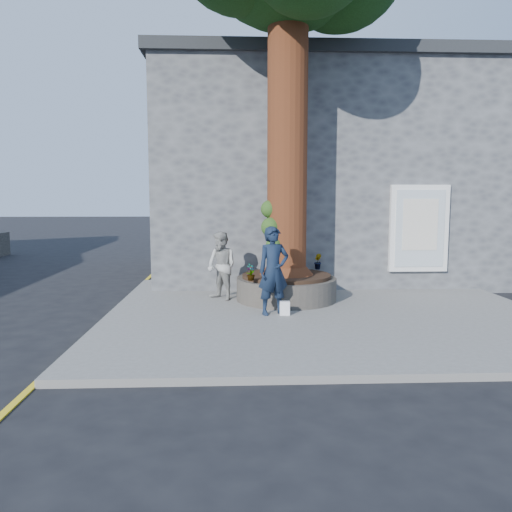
{
  "coord_description": "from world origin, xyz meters",
  "views": [
    {
      "loc": [
        -0.41,
        -9.34,
        2.46
      ],
      "look_at": [
        0.06,
        1.1,
        1.25
      ],
      "focal_mm": 35.0,
      "sensor_mm": 36.0,
      "label": 1
    }
  ],
  "objects": [
    {
      "name": "plant_d",
      "position": [
        0.78,
        2.85,
        0.87
      ],
      "size": [
        0.35,
        0.36,
        0.3
      ],
      "primitive_type": "imported",
      "rotation": [
        0.0,
        0.0,
        5.26
      ],
      "color": "gray",
      "rests_on": "planter"
    },
    {
      "name": "yellow_line",
      "position": [
        -3.05,
        1.0,
        0.0
      ],
      "size": [
        0.1,
        30.0,
        0.01
      ],
      "primitive_type": "cube",
      "color": "yellow",
      "rests_on": "ground"
    },
    {
      "name": "plant_b",
      "position": [
        1.65,
        2.77,
        0.91
      ],
      "size": [
        0.22,
        0.23,
        0.38
      ],
      "primitive_type": "imported",
      "rotation": [
        0.0,
        0.0,
        1.66
      ],
      "color": "gray",
      "rests_on": "planter"
    },
    {
      "name": "woman",
      "position": [
        -0.7,
        2.09,
        0.91
      ],
      "size": [
        0.97,
        0.97,
        1.58
      ],
      "primitive_type": "imported",
      "rotation": [
        0.0,
        0.0,
        -0.79
      ],
      "color": "#A1A19A",
      "rests_on": "pavement"
    },
    {
      "name": "stone_shop",
      "position": [
        2.5,
        7.2,
        3.16
      ],
      "size": [
        10.3,
        8.3,
        6.3
      ],
      "color": "#494B4E",
      "rests_on": "ground"
    },
    {
      "name": "plant_c",
      "position": [
        -0.05,
        1.15,
        0.87
      ],
      "size": [
        0.16,
        0.16,
        0.29
      ],
      "primitive_type": "imported",
      "rotation": [
        0.0,
        0.0,
        3.14
      ],
      "color": "gray",
      "rests_on": "planter"
    },
    {
      "name": "man",
      "position": [
        0.38,
        0.56,
        1.01
      ],
      "size": [
        0.75,
        0.61,
        1.78
      ],
      "primitive_type": "imported",
      "rotation": [
        0.0,
        0.0,
        0.32
      ],
      "color": "#111D31",
      "rests_on": "pavement"
    },
    {
      "name": "pavement",
      "position": [
        1.5,
        1.0,
        0.06
      ],
      "size": [
        9.0,
        8.0,
        0.12
      ],
      "primitive_type": "cube",
      "color": "slate",
      "rests_on": "ground"
    },
    {
      "name": "ground",
      "position": [
        0.0,
        0.0,
        0.0
      ],
      "size": [
        120.0,
        120.0,
        0.0
      ],
      "primitive_type": "plane",
      "color": "black",
      "rests_on": "ground"
    },
    {
      "name": "shopping_bag",
      "position": [
        0.61,
        0.48,
        0.26
      ],
      "size": [
        0.21,
        0.13,
        0.28
      ],
      "primitive_type": "cube",
      "rotation": [
        0.0,
        0.0,
        -0.05
      ],
      "color": "white",
      "rests_on": "pavement"
    },
    {
      "name": "planter",
      "position": [
        0.8,
        2.0,
        0.41
      ],
      "size": [
        2.3,
        2.3,
        0.6
      ],
      "color": "black",
      "rests_on": "pavement"
    },
    {
      "name": "plant_a",
      "position": [
        -0.05,
        1.15,
        0.9
      ],
      "size": [
        0.23,
        0.23,
        0.36
      ],
      "primitive_type": "imported",
      "rotation": [
        0.0,
        0.0,
        0.8
      ],
      "color": "gray",
      "rests_on": "planter"
    }
  ]
}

